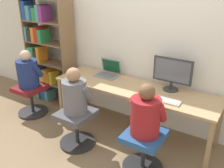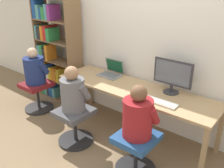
# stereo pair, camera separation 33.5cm
# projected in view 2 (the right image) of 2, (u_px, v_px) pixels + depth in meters

# --- Properties ---
(ground_plane) EXTENTS (14.00, 14.00, 0.00)m
(ground_plane) POSITION_uv_depth(u_px,v_px,m) (119.00, 143.00, 3.37)
(ground_plane) COLOR #846B4C
(wall_back) EXTENTS (10.00, 0.05, 2.60)m
(wall_back) POSITION_uv_depth(u_px,v_px,m) (151.00, 38.00, 3.36)
(wall_back) COLOR white
(wall_back) RESTS_ON ground_plane
(desk) EXTENTS (2.27, 0.64, 0.70)m
(desk) POSITION_uv_depth(u_px,v_px,m) (134.00, 92.00, 3.35)
(desk) COLOR tan
(desk) RESTS_ON ground_plane
(desktop_monitor) EXTENTS (0.51, 0.20, 0.43)m
(desktop_monitor) POSITION_uv_depth(u_px,v_px,m) (172.00, 76.00, 3.11)
(desktop_monitor) COLOR #333338
(desktop_monitor) RESTS_ON desk
(laptop) EXTENTS (0.33, 0.27, 0.24)m
(laptop) POSITION_uv_depth(u_px,v_px,m) (111.00, 72.00, 3.74)
(laptop) COLOR gray
(laptop) RESTS_ON desk
(keyboard) EXTENTS (0.44, 0.14, 0.03)m
(keyboard) POSITION_uv_depth(u_px,v_px,m) (159.00, 102.00, 2.93)
(keyboard) COLOR silver
(keyboard) RESTS_ON desk
(computer_mouse_by_keyboard) EXTENTS (0.07, 0.10, 0.04)m
(computer_mouse_by_keyboard) POSITION_uv_depth(u_px,v_px,m) (140.00, 94.00, 3.10)
(computer_mouse_by_keyboard) COLOR #99999E
(computer_mouse_by_keyboard) RESTS_ON desk
(office_chair_left) EXTENTS (0.47, 0.47, 0.48)m
(office_chair_left) POSITION_uv_depth(u_px,v_px,m) (136.00, 150.00, 2.78)
(office_chair_left) COLOR #262628
(office_chair_left) RESTS_ON ground_plane
(office_chair_right) EXTENTS (0.47, 0.47, 0.48)m
(office_chair_right) POSITION_uv_depth(u_px,v_px,m) (75.00, 123.00, 3.30)
(office_chair_right) COLOR #262628
(office_chair_right) RESTS_ON ground_plane
(person_at_monitor) EXTENTS (0.39, 0.32, 0.59)m
(person_at_monitor) POSITION_uv_depth(u_px,v_px,m) (138.00, 115.00, 2.61)
(person_at_monitor) COLOR maroon
(person_at_monitor) RESTS_ON office_chair_left
(person_at_laptop) EXTENTS (0.37, 0.31, 0.59)m
(person_at_laptop) POSITION_uv_depth(u_px,v_px,m) (73.00, 92.00, 3.12)
(person_at_laptop) COLOR slate
(person_at_laptop) RESTS_ON office_chair_right
(bookshelf) EXTENTS (0.87, 0.33, 1.77)m
(bookshelf) POSITION_uv_depth(u_px,v_px,m) (53.00, 51.00, 4.36)
(bookshelf) COLOR brown
(bookshelf) RESTS_ON ground_plane
(office_chair_side) EXTENTS (0.47, 0.47, 0.48)m
(office_chair_side) POSITION_uv_depth(u_px,v_px,m) (38.00, 94.00, 4.13)
(office_chair_side) COLOR #262628
(office_chair_side) RESTS_ON ground_plane
(person_near_shelf) EXTENTS (0.39, 0.32, 0.58)m
(person_near_shelf) POSITION_uv_depth(u_px,v_px,m) (35.00, 69.00, 3.96)
(person_near_shelf) COLOR navy
(person_near_shelf) RESTS_ON office_chair_side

